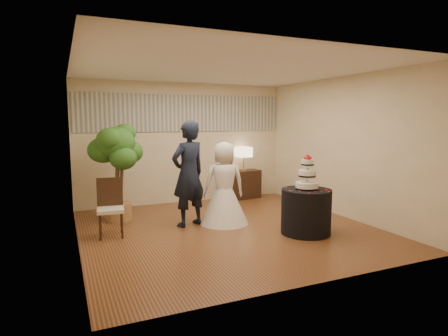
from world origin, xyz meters
name	(u,v)px	position (x,y,z in m)	size (l,w,h in m)	color
floor	(228,229)	(0.00, 0.00, 0.00)	(5.00, 5.00, 0.00)	brown
ceiling	(228,69)	(0.00, 0.00, 2.80)	(5.00, 5.00, 0.00)	white
wall_back	(184,143)	(0.00, 2.50, 1.40)	(5.00, 0.06, 2.80)	beige
wall_front	(318,167)	(0.00, -2.50, 1.40)	(5.00, 0.06, 2.80)	beige
wall_left	(74,157)	(-2.50, 0.00, 1.40)	(0.06, 5.00, 2.80)	beige
wall_right	(341,147)	(2.50, 0.00, 1.40)	(0.06, 5.00, 2.80)	beige
mural_border	(184,113)	(0.00, 2.48, 2.10)	(4.90, 0.02, 0.85)	#A1A392
groom	(189,174)	(-0.57, 0.50, 0.97)	(0.70, 0.46, 1.93)	black
bride	(224,183)	(0.09, 0.37, 0.77)	(0.92, 0.92, 1.55)	white
cake_table	(306,211)	(1.12, -0.78, 0.38)	(0.84, 0.84, 0.77)	black
wedding_cake	(307,172)	(1.12, -0.78, 1.07)	(0.39, 0.39, 0.60)	white
console	(243,184)	(1.44, 2.27, 0.35)	(0.84, 0.37, 0.70)	black
table_lamp	(244,159)	(1.44, 2.27, 0.99)	(0.33, 0.33, 0.58)	beige
ficus_tree	(117,171)	(-1.71, 1.42, 0.96)	(0.91, 0.91, 1.91)	#2E631F
side_chair	(110,208)	(-1.97, 0.38, 0.49)	(0.44, 0.46, 0.97)	black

